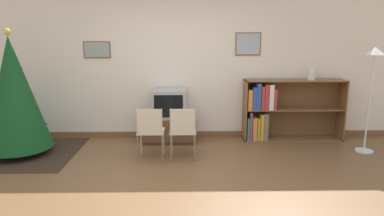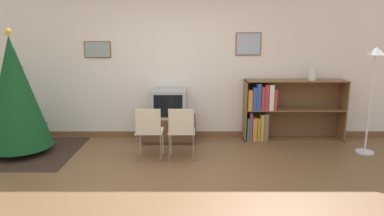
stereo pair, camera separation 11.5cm
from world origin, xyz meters
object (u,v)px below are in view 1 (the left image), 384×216
Objects in this scene: christmas_tree at (14,93)px; bookshelf at (274,110)px; folding_chair_left at (150,130)px; tv_console at (170,129)px; folding_chair_right at (183,130)px; standing_lamp at (373,72)px; television at (169,103)px; vase at (312,74)px.

christmas_tree is 1.11× the size of bookshelf.
bookshelf is at bearing 25.49° from folding_chair_left.
folding_chair_right is (0.24, -0.93, 0.25)m from tv_console.
standing_lamp reaches higher than tv_console.
standing_lamp is at bearing 6.11° from folding_chair_right.
bookshelf is 1.68m from standing_lamp.
christmas_tree is 2.68m from folding_chair_right.
folding_chair_right is (0.24, -0.93, -0.22)m from television.
tv_console is 0.47m from television.
tv_console is at bearing 90.00° from television.
christmas_tree is at bearing -172.35° from vase.
folding_chair_left and folding_chair_right have the same top height.
standing_lamp reaches higher than television.
vase is at bearing -3.67° from bookshelf.
tv_console is 0.99m from folding_chair_left.
christmas_tree is 2.39× the size of folding_chair_right.
standing_lamp is at bearing 5.24° from folding_chair_left.
bookshelf is at bearing 9.25° from christmas_tree.
tv_console is at bearing -178.94° from vase.
standing_lamp is (3.20, -0.61, 0.61)m from television.
television is at bearing 14.31° from christmas_tree.
vase is (2.25, 0.97, 0.73)m from folding_chair_right.
tv_console is at bearing 169.19° from standing_lamp.
vase is (4.86, 0.65, 0.22)m from christmas_tree.
bookshelf is 0.90m from vase.
folding_chair_left is at bearing -8.61° from christmas_tree.
vase reaches higher than television.
folding_chair_right is at bearing -75.19° from television.
television is at bearing 75.19° from folding_chair_left.
standing_lamp reaches higher than bookshelf.
christmas_tree is 1.16× the size of standing_lamp.
folding_chair_left is 2.36m from bookshelf.
bookshelf is at bearing 31.77° from folding_chair_right.
folding_chair_left is at bearing 180.00° from folding_chair_right.
folding_chair_left reaches higher than tv_console.
christmas_tree is 2.46m from television.
bookshelf is at bearing 2.68° from television.
christmas_tree reaches higher than standing_lamp.
folding_chair_right is 0.46× the size of bookshelf.
television is 1.89m from bookshelf.
television is at bearing -178.88° from vase.
television is at bearing -177.32° from bookshelf.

